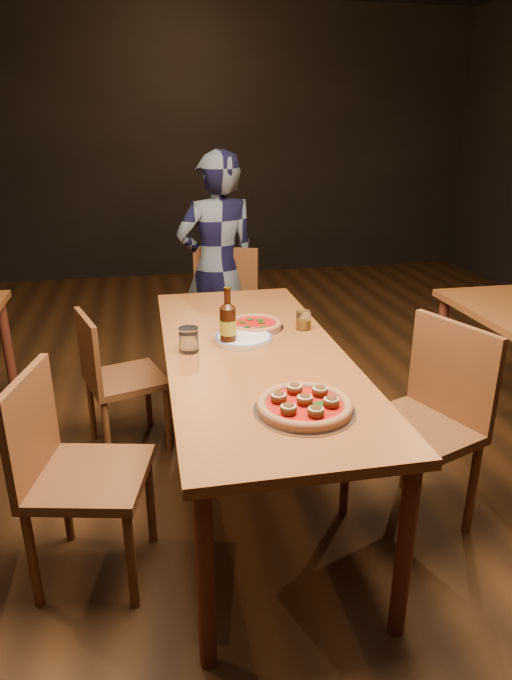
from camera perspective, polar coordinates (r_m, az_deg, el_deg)
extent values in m
plane|color=black|center=(2.95, -0.19, -14.69)|extent=(9.00, 9.00, 0.00)
plane|color=black|center=(6.88, -7.76, 18.81)|extent=(7.00, 0.00, 7.00)
cube|color=brown|center=(2.60, -0.21, -1.47)|extent=(0.80, 2.00, 0.04)
cylinder|color=#5F291B|center=(1.97, -5.11, -22.92)|extent=(0.06, 0.06, 0.71)
cylinder|color=#5F291B|center=(3.57, -8.45, -1.82)|extent=(0.06, 0.06, 0.71)
cylinder|color=#5F291B|center=(2.12, 14.67, -19.86)|extent=(0.06, 0.06, 0.71)
cylinder|color=#5F291B|center=(3.66, 2.23, -1.05)|extent=(0.06, 0.06, 0.71)
cylinder|color=#5F291B|center=(3.96, -23.61, -1.15)|extent=(0.06, 0.06, 0.71)
cylinder|color=#5F291B|center=(3.84, 17.91, -0.99)|extent=(0.06, 0.06, 0.71)
cylinder|color=#B7B7BF|center=(2.06, 4.88, -7.07)|extent=(0.37, 0.37, 0.01)
cylinder|color=#C87553|center=(2.06, 4.89, -6.76)|extent=(0.34, 0.34, 0.02)
torus|color=#C87553|center=(2.05, 4.90, -6.52)|extent=(0.35, 0.35, 0.03)
cylinder|color=#A51109|center=(2.05, 4.90, -6.46)|extent=(0.27, 0.27, 0.00)
cylinder|color=#B7B7BF|center=(2.88, -0.09, 1.29)|extent=(0.29, 0.29, 0.01)
cylinder|color=#C87553|center=(2.88, -0.09, 1.50)|extent=(0.27, 0.27, 0.02)
torus|color=#C87553|center=(2.88, -0.09, 1.66)|extent=(0.27, 0.27, 0.03)
cylinder|color=#A51109|center=(2.87, -0.09, 1.70)|extent=(0.21, 0.21, 0.00)
cylinder|color=white|center=(2.70, -1.26, 0.15)|extent=(0.27, 0.27, 0.03)
cylinder|color=black|center=(2.62, -2.83, 1.33)|extent=(0.08, 0.08, 0.18)
cylinder|color=black|center=(2.58, -2.89, 4.20)|extent=(0.03, 0.03, 0.09)
cylinder|color=gold|center=(2.62, -2.83, 1.33)|extent=(0.08, 0.08, 0.07)
cylinder|color=white|center=(2.58, -6.77, 0.03)|extent=(0.09, 0.09, 0.11)
cylinder|color=#985E11|center=(2.86, 4.78, 2.00)|extent=(0.08, 0.08, 0.09)
imported|color=black|center=(3.97, -3.85, 7.20)|extent=(0.63, 0.47, 1.57)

